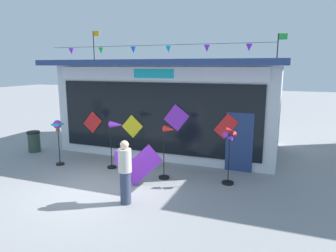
# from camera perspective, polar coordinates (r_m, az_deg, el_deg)

# --- Properties ---
(ground_plane) EXTENTS (80.00, 80.00, 0.00)m
(ground_plane) POSITION_cam_1_polar(r_m,az_deg,el_deg) (9.38, -13.02, -11.16)
(ground_plane) COLOR gray
(kite_shop_building) EXTENTS (8.98, 5.51, 5.10)m
(kite_shop_building) POSITION_cam_1_polar(r_m,az_deg,el_deg) (13.25, 1.33, 4.09)
(kite_shop_building) COLOR silver
(kite_shop_building) RESTS_ON ground_plane
(wind_spinner_far_left) EXTENTS (0.31, 0.31, 1.63)m
(wind_spinner_far_left) POSITION_cam_1_polar(r_m,az_deg,el_deg) (11.52, -19.83, -0.75)
(wind_spinner_far_left) COLOR black
(wind_spinner_far_left) RESTS_ON ground_plane
(wind_spinner_left) EXTENTS (0.67, 0.32, 1.68)m
(wind_spinner_left) POSITION_cam_1_polar(r_m,az_deg,el_deg) (10.57, -9.74, -1.27)
(wind_spinner_left) COLOR black
(wind_spinner_left) RESTS_ON ground_plane
(wind_spinner_center_left) EXTENTS (0.54, 0.34, 1.71)m
(wind_spinner_center_left) POSITION_cam_1_polar(r_m,az_deg,el_deg) (9.49, -0.12, -3.31)
(wind_spinner_center_left) COLOR black
(wind_spinner_center_left) RESTS_ON ground_plane
(wind_spinner_center_right) EXTENTS (0.39, 0.36, 1.75)m
(wind_spinner_center_right) POSITION_cam_1_polar(r_m,az_deg,el_deg) (9.25, 11.29, -4.18)
(wind_spinner_center_right) COLOR black
(wind_spinner_center_right) RESTS_ON ground_plane
(person_near_camera) EXTENTS (0.48, 0.43, 1.68)m
(person_near_camera) POSITION_cam_1_polar(r_m,az_deg,el_deg) (7.96, -8.06, -8.21)
(person_near_camera) COLOR #333D56
(person_near_camera) RESTS_ON ground_plane
(trash_bin) EXTENTS (0.52, 0.52, 0.86)m
(trash_bin) POSITION_cam_1_polar(r_m,az_deg,el_deg) (13.87, -23.68, -2.64)
(trash_bin) COLOR #2D4238
(trash_bin) RESTS_ON ground_plane
(display_kite_on_ground) EXTENTS (1.25, 0.32, 1.25)m
(display_kite_on_ground) POSITION_cam_1_polar(r_m,az_deg,el_deg) (9.15, -4.92, -7.29)
(display_kite_on_ground) COLOR purple
(display_kite_on_ground) RESTS_ON ground_plane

